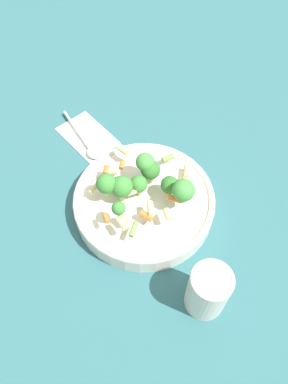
# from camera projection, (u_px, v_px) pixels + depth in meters

# --- Properties ---
(ground_plane) EXTENTS (3.00, 3.00, 0.00)m
(ground_plane) POSITION_uv_depth(u_px,v_px,m) (144.00, 208.00, 0.79)
(ground_plane) COLOR #2D6066
(bowl) EXTENTS (0.29, 0.29, 0.05)m
(bowl) POSITION_uv_depth(u_px,v_px,m) (144.00, 202.00, 0.77)
(bowl) COLOR silver
(bowl) RESTS_ON ground_plane
(pasta_salad) EXTENTS (0.20, 0.22, 0.08)m
(pasta_salad) POSITION_uv_depth(u_px,v_px,m) (144.00, 183.00, 0.72)
(pasta_salad) COLOR #8CB766
(pasta_salad) RESTS_ON bowl
(cup) EXTENTS (0.07, 0.07, 0.11)m
(cup) POSITION_uv_depth(u_px,v_px,m) (208.00, 290.00, 0.63)
(cup) COLOR silver
(cup) RESTS_ON ground_plane
(napkin) EXTENTS (0.16, 0.12, 0.01)m
(napkin) POSITION_uv_depth(u_px,v_px,m) (87.00, 136.00, 0.90)
(napkin) COLOR white
(napkin) RESTS_ON ground_plane
(spoon) EXTENTS (0.17, 0.08, 0.01)m
(spoon) POSITION_uv_depth(u_px,v_px,m) (86.00, 143.00, 0.88)
(spoon) COLOR silver
(spoon) RESTS_ON napkin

